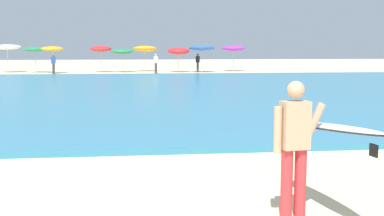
{
  "coord_description": "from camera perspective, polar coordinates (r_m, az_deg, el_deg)",
  "views": [
    {
      "loc": [
        0.4,
        -4.41,
        2.14
      ],
      "look_at": [
        1.36,
        3.96,
        1.1
      ],
      "focal_mm": 46.24,
      "sensor_mm": 36.0,
      "label": 1
    }
  ],
  "objects": [
    {
      "name": "beachgoer_near_row_mid",
      "position": [
        42.15,
        0.66,
        5.3
      ],
      "size": [
        0.32,
        0.2,
        1.58
      ],
      "color": "#383842",
      "rests_on": "ground"
    },
    {
      "name": "surfer_with_board",
      "position": [
        6.39,
        13.6,
        -3.21
      ],
      "size": [
        1.09,
        2.34,
        1.73
      ],
      "color": "red",
      "rests_on": "ground"
    },
    {
      "name": "beach_umbrella_1",
      "position": [
        43.49,
        -17.65,
        6.48
      ],
      "size": [
        1.95,
        1.96,
        2.19
      ],
      "color": "beige",
      "rests_on": "ground"
    },
    {
      "name": "beach_umbrella_2",
      "position": [
        41.72,
        -15.84,
        6.59
      ],
      "size": [
        1.76,
        1.79,
        2.25
      ],
      "color": "beige",
      "rests_on": "ground"
    },
    {
      "name": "beachgoer_near_row_right",
      "position": [
        40.4,
        -4.2,
        5.2
      ],
      "size": [
        0.32,
        0.2,
        1.58
      ],
      "color": "#383842",
      "rests_on": "ground"
    },
    {
      "name": "beach_umbrella_4",
      "position": [
        42.37,
        -7.99,
        6.49
      ],
      "size": [
        1.95,
        1.96,
        2.03
      ],
      "color": "beige",
      "rests_on": "ground"
    },
    {
      "name": "beach_umbrella_3",
      "position": [
        42.59,
        -10.5,
        6.72
      ],
      "size": [
        1.79,
        1.81,
        2.28
      ],
      "color": "beige",
      "rests_on": "ground"
    },
    {
      "name": "beach_umbrella_0",
      "position": [
        44.38,
        -20.55,
        6.6
      ],
      "size": [
        2.23,
        2.24,
        2.38
      ],
      "color": "beige",
      "rests_on": "ground"
    },
    {
      "name": "beachgoer_near_row_left",
      "position": [
        40.67,
        -15.69,
        4.97
      ],
      "size": [
        0.32,
        0.2,
        1.58
      ],
      "color": "#383842",
      "rests_on": "ground"
    },
    {
      "name": "beach_umbrella_7",
      "position": [
        42.04,
        1.16,
        6.94
      ],
      "size": [
        2.16,
        2.17,
        2.31
      ],
      "color": "beige",
      "rests_on": "ground"
    },
    {
      "name": "sea",
      "position": [
        23.76,
        -7.49,
        2.0
      ],
      "size": [
        120.0,
        28.0,
        0.14
      ],
      "primitive_type": "cube",
      "color": "teal",
      "rests_on": "ground"
    },
    {
      "name": "beach_umbrella_8",
      "position": [
        43.96,
        4.82,
        6.87
      ],
      "size": [
        2.08,
        2.09,
        2.29
      ],
      "color": "beige",
      "rests_on": "ground"
    },
    {
      "name": "beach_umbrella_5",
      "position": [
        43.69,
        -5.46,
        6.81
      ],
      "size": [
        2.11,
        2.13,
        2.27
      ],
      "color": "beige",
      "rests_on": "ground"
    },
    {
      "name": "beach_umbrella_6",
      "position": [
        42.18,
        -1.57,
        6.6
      ],
      "size": [
        1.87,
        1.92,
        2.19
      ],
      "color": "beige",
      "rests_on": "ground"
    }
  ]
}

